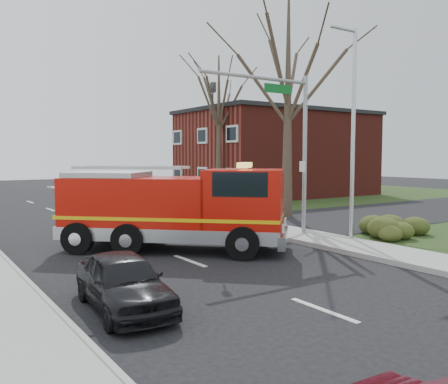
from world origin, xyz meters
TOP-DOWN VIEW (x-y plane):
  - ground at (0.00, 0.00)m, footprint 120.00×120.00m
  - sidewalk_right at (6.20, 0.00)m, footprint 2.40×80.00m
  - brick_building at (19.00, 18.00)m, footprint 15.40×10.40m
  - health_center_sign at (10.50, 12.50)m, footprint 0.12×2.00m
  - hedge_corner at (9.00, -1.00)m, footprint 2.80×2.00m
  - bare_tree_near at (9.50, 6.00)m, footprint 6.00×6.00m
  - bare_tree_far at (11.00, 15.00)m, footprint 5.25×5.25m
  - traffic_signal_mast at (5.21, 1.50)m, footprint 5.29×0.18m
  - streetlight_pole at (7.14, -0.50)m, footprint 1.48×0.16m
  - fire_engine at (0.54, 1.90)m, footprint 7.65×7.44m
  - parked_car_maroon at (-3.67, -3.45)m, footprint 1.84×3.90m

SIDE VIEW (x-z plane):
  - ground at x=0.00m, z-range 0.00..0.00m
  - sidewalk_right at x=6.20m, z-range 0.00..0.15m
  - hedge_corner at x=9.00m, z-range 0.13..1.03m
  - parked_car_maroon at x=-3.67m, z-range 0.00..1.29m
  - health_center_sign at x=10.50m, z-range 0.18..1.58m
  - fire_engine at x=0.54m, z-range -0.15..3.06m
  - brick_building at x=19.00m, z-range 0.03..7.28m
  - streetlight_pole at x=7.14m, z-range 0.35..8.75m
  - traffic_signal_mast at x=5.21m, z-range 1.31..8.11m
  - bare_tree_far at x=11.00m, z-range 1.24..11.74m
  - bare_tree_near at x=9.50m, z-range 1.41..13.41m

